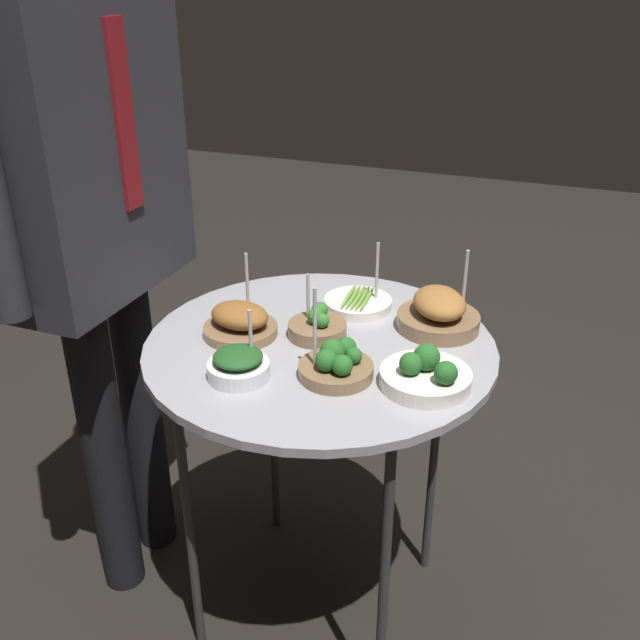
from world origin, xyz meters
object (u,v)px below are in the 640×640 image
object	(u,v)px
bowl_broccoli_front_center	(426,375)
bowl_roast_back_right	(439,313)
serving_cart	(320,364)
bowl_asparagus_near_rim	(358,303)
bowl_spinach_back_left	(239,365)
bowl_roast_front_left	(240,322)
bowl_broccoli_far_rim	(318,326)
bowl_broccoli_mid_left	(336,364)
waiter_figure	(87,187)

from	to	relation	value
bowl_broccoli_front_center	bowl_roast_back_right	size ratio (longest dim) A/B	0.95
serving_cart	bowl_asparagus_near_rim	world-z (taller)	bowl_asparagus_near_rim
bowl_spinach_back_left	bowl_roast_front_left	bearing A→B (deg)	25.66
bowl_broccoli_front_center	bowl_spinach_back_left	xyz separation A→B (m)	(-0.09, 0.33, 0.00)
bowl_spinach_back_left	bowl_roast_back_right	bearing A→B (deg)	-42.59
bowl_roast_back_right	bowl_asparagus_near_rim	bearing A→B (deg)	80.06
bowl_broccoli_far_rim	bowl_roast_back_right	world-z (taller)	bowl_roast_back_right
bowl_broccoli_front_center	bowl_roast_front_left	xyz separation A→B (m)	(0.06, 0.40, 0.01)
bowl_asparagus_near_rim	bowl_broccoli_front_center	xyz separation A→B (m)	(-0.26, -0.21, 0.01)
bowl_roast_front_left	bowl_broccoli_front_center	bearing A→B (deg)	-98.37
bowl_spinach_back_left	bowl_broccoli_far_rim	world-z (taller)	same
serving_cart	bowl_asparagus_near_rim	distance (m)	0.19
serving_cart	bowl_roast_back_right	world-z (taller)	bowl_roast_back_right
bowl_broccoli_mid_left	bowl_broccoli_front_center	world-z (taller)	bowl_broccoli_mid_left
bowl_broccoli_mid_left	bowl_roast_back_right	bearing A→B (deg)	-27.14
bowl_asparagus_near_rim	waiter_figure	size ratio (longest dim) A/B	0.09
bowl_broccoli_mid_left	waiter_figure	xyz separation A→B (m)	(0.09, 0.57, 0.25)
bowl_broccoli_mid_left	bowl_roast_front_left	bearing A→B (deg)	70.42
serving_cart	bowl_spinach_back_left	distance (m)	0.21
bowl_broccoli_far_rim	waiter_figure	size ratio (longest dim) A/B	0.08
serving_cart	bowl_broccoli_front_center	xyz separation A→B (m)	(-0.09, -0.23, 0.07)
bowl_broccoli_far_rim	bowl_roast_back_right	size ratio (longest dim) A/B	0.72
bowl_broccoli_far_rim	bowl_roast_front_left	xyz separation A→B (m)	(-0.05, 0.15, 0.01)
bowl_roast_front_left	waiter_figure	size ratio (longest dim) A/B	0.10
bowl_spinach_back_left	bowl_roast_back_right	world-z (taller)	bowl_roast_back_right
bowl_broccoli_mid_left	bowl_spinach_back_left	world-z (taller)	bowl_broccoli_mid_left
bowl_spinach_back_left	serving_cart	bearing A→B (deg)	-27.03
bowl_asparagus_near_rim	bowl_broccoli_front_center	world-z (taller)	bowl_asparagus_near_rim
bowl_asparagus_near_rim	bowl_roast_back_right	distance (m)	0.19
serving_cart	bowl_broccoli_far_rim	xyz separation A→B (m)	(0.02, 0.01, 0.07)
bowl_spinach_back_left	bowl_roast_back_right	distance (m)	0.44
bowl_roast_back_right	waiter_figure	distance (m)	0.76
serving_cart	bowl_roast_front_left	world-z (taller)	bowl_roast_front_left
bowl_broccoli_front_center	bowl_roast_front_left	bearing A→B (deg)	81.63
bowl_broccoli_mid_left	bowl_broccoli_far_rim	world-z (taller)	bowl_broccoli_mid_left
waiter_figure	bowl_broccoli_mid_left	bearing A→B (deg)	-98.60
bowl_asparagus_near_rim	bowl_roast_back_right	world-z (taller)	bowl_roast_back_right
bowl_broccoli_far_rim	bowl_broccoli_mid_left	bearing A→B (deg)	-146.77
serving_cart	bowl_roast_front_left	size ratio (longest dim) A/B	4.48
bowl_asparagus_near_rim	bowl_roast_back_right	size ratio (longest dim) A/B	0.86
serving_cart	bowl_broccoli_mid_left	bearing A→B (deg)	-146.22
bowl_broccoli_mid_left	bowl_spinach_back_left	xyz separation A→B (m)	(-0.07, 0.17, -0.00)
bowl_broccoli_mid_left	waiter_figure	world-z (taller)	waiter_figure
bowl_broccoli_front_center	bowl_roast_back_right	xyz separation A→B (m)	(0.23, 0.03, 0.01)
bowl_roast_front_left	bowl_broccoli_mid_left	bearing A→B (deg)	-109.58
bowl_broccoli_front_center	bowl_asparagus_near_rim	bearing A→B (deg)	39.05
bowl_asparagus_near_rim	bowl_broccoli_far_rim	xyz separation A→B (m)	(-0.15, 0.04, 0.01)
bowl_roast_back_right	waiter_figure	size ratio (longest dim) A/B	0.11
bowl_broccoli_far_rim	waiter_figure	distance (m)	0.54
bowl_spinach_back_left	bowl_broccoli_far_rim	distance (m)	0.22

